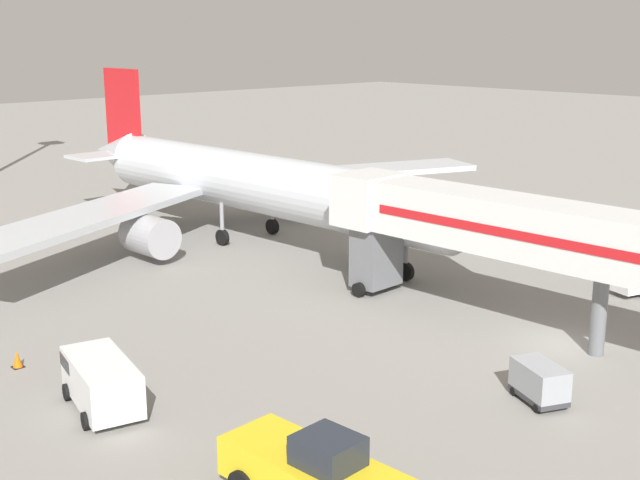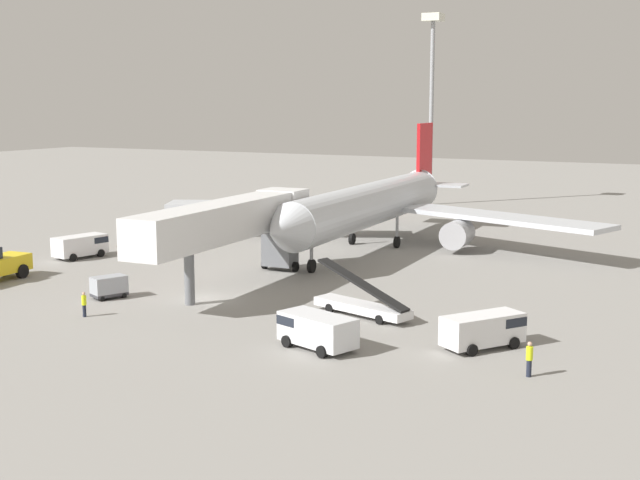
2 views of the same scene
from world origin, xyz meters
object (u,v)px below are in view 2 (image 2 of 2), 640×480
Objects in this scene: airplane_at_gate at (373,205)px; service_van_rear_right at (485,329)px; baggage_cart_outer_left at (109,286)px; ground_crew_worker_foreground at (529,358)px; service_van_mid_right at (81,245)px; apron_light_mast at (432,73)px; jet_bridge at (233,222)px; ground_crew_worker_midground at (84,304)px; service_van_outer_right at (316,329)px; safety_cone_alpha at (120,243)px; belt_loader_truck at (362,304)px.

service_van_rear_right is (18.95, -28.42, -2.89)m from airplane_at_gate.
baggage_cart_outer_left is at bearing 179.57° from service_van_rear_right.
airplane_at_gate reaches higher than service_van_rear_right.
airplane_at_gate reaches higher than ground_crew_worker_foreground.
service_van_rear_right is 1.86× the size of baggage_cart_outer_left.
service_van_mid_right is 1.85× the size of baggage_cart_outer_left.
apron_light_mast is (-28.84, 66.96, 16.43)m from ground_crew_worker_foreground.
jet_bridge is 12.93× the size of ground_crew_worker_midground.
service_van_mid_right is 1.00× the size of service_van_outer_right.
ground_crew_worker_foreground is (11.91, 0.30, -0.15)m from service_van_outer_right.
ground_crew_worker_midground is 0.07× the size of apron_light_mast.
airplane_at_gate is 24.44m from safety_cone_alpha.
service_van_rear_right is at bearing -16.19° from service_van_mid_right.
ground_crew_worker_midground is at bearing -108.62° from jet_bridge.
apron_light_mast is (-25.41, 62.96, 16.28)m from service_van_rear_right.
service_van_rear_right is 41.50m from service_van_mid_right.
airplane_at_gate is 39.51m from ground_crew_worker_foreground.
service_van_mid_right is at bearing 132.42° from ground_crew_worker_midground.
service_van_mid_right is 21.98m from ground_crew_worker_midground.
airplane_at_gate is 34.28m from service_van_rear_right.
apron_light_mast is (-16.33, 59.46, 16.63)m from belt_loader_truck.
baggage_cart_outer_left is (-18.62, 4.50, -0.25)m from service_van_outer_right.
safety_cone_alpha is at bearing 124.89° from ground_crew_worker_midground.
service_van_rear_right is at bearing -21.06° from belt_loader_truck.
apron_light_mast is (15.16, 45.33, 17.04)m from safety_cone_alpha.
jet_bridge is 57.39m from apron_light_mast.
jet_bridge is at bearing 137.80° from service_van_outer_right.
service_van_outer_right is at bearing -85.61° from belt_loader_truck.
service_van_rear_right is 1.00× the size of service_van_outer_right.
service_van_rear_right is 0.20× the size of apron_light_mast.
jet_bridge reaches higher than ground_crew_worker_midground.
jet_bridge is 19.68m from service_van_mid_right.
service_van_mid_right is 6.15m from safety_cone_alpha.
service_van_mid_right reaches higher than safety_cone_alpha.
ground_crew_worker_foreground is at bearing -24.40° from jet_bridge.
ground_crew_worker_foreground is (22.38, -32.42, -3.05)m from airplane_at_gate.
ground_crew_worker_foreground is at bearing -55.39° from airplane_at_gate.
belt_loader_truck is 18.32m from baggage_cart_outer_left.
service_van_mid_right is at bearing 138.28° from baggage_cart_outer_left.
airplane_at_gate is at bearing 107.74° from service_van_outer_right.
ground_crew_worker_midground is (2.08, -4.86, -0.01)m from baggage_cart_outer_left.
safety_cone_alpha is at bearing -108.49° from apron_light_mast.
baggage_cart_outer_left is 3.64× the size of safety_cone_alpha.
baggage_cart_outer_left is at bearing -169.65° from belt_loader_truck.
safety_cone_alpha is (-31.49, 14.13, -0.41)m from belt_loader_truck.
service_van_rear_right is at bearing 10.55° from ground_crew_worker_midground.
apron_light_mast is at bearing 100.60° from airplane_at_gate.
ground_crew_worker_foreground is 1.12× the size of ground_crew_worker_midground.
ground_crew_worker_foreground is at bearing -66.70° from apron_light_mast.
belt_loader_truck is 7.83m from service_van_outer_right.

